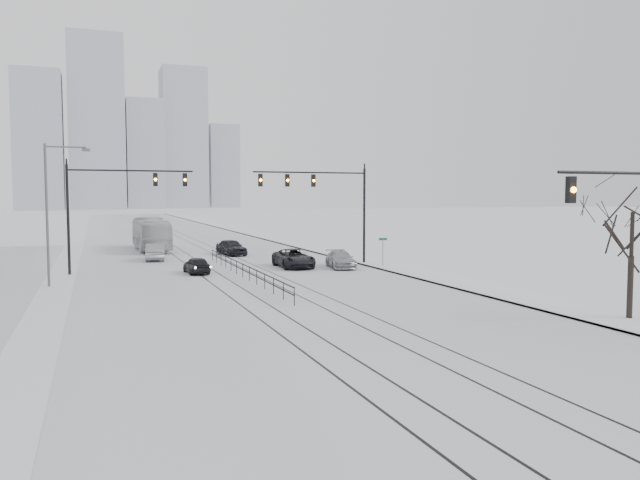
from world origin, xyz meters
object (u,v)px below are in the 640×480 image
Objects in this scene: bare_tree at (632,223)px; box_truck at (151,234)px; sedan_sb_inner at (197,265)px; sedan_nb_right at (341,260)px; sedan_nb_far at (231,247)px; sedan_sb_outer at (155,252)px; sedan_nb_front at (294,259)px.

bare_tree is 49.09m from box_truck.
sedan_nb_right is (11.30, -0.20, 0.04)m from sedan_sb_inner.
sedan_sb_outer is at bearing -172.86° from sedan_nb_far.
sedan_nb_front is at bearing 142.44° from sedan_sb_outer.
sedan_nb_right is (13.29, -11.07, -0.08)m from sedan_sb_outer.
bare_tree reaches higher than sedan_nb_right.
box_truck is (-17.36, 45.83, -2.80)m from bare_tree.
sedan_sb_inner is at bearing -122.58° from sedan_nb_far.
sedan_nb_far is 10.83m from box_truck.
bare_tree is 39.58m from sedan_sb_outer.
sedan_nb_front is at bearing -174.37° from sedan_sb_inner.
box_truck is at bearing 118.42° from sedan_nb_far.
sedan_sb_outer reaches higher than sedan_nb_front.
box_truck is at bearing -86.27° from sedan_sb_outer.
sedan_sb_outer is 13.74m from sedan_nb_front.
sedan_nb_far is at bearing 102.82° from sedan_nb_front.
bare_tree reaches higher than sedan_nb_far.
sedan_nb_front is 0.44× the size of box_truck.
box_truck is (0.54, 10.73, 0.94)m from sedan_sb_outer.
sedan_nb_front is (-8.04, 25.53, -3.75)m from bare_tree.
box_truck reaches higher than sedan_nb_front.
sedan_nb_far reaches higher than sedan_nb_front.
bare_tree is 1.34× the size of sedan_nb_right.
sedan_nb_right is at bearing -76.57° from sedan_nb_far.
sedan_sb_outer is 0.99× the size of sedan_nb_right.
sedan_nb_right is 1.01× the size of sedan_nb_far.
sedan_nb_right is at bearing 119.03° from box_truck.
sedan_nb_far is at bearing 123.69° from sedan_nb_right.
sedan_nb_far is at bearing -155.71° from sedan_sb_outer.
sedan_sb_inner is 14.24m from sedan_nb_far.
sedan_nb_far is at bearing 105.77° from bare_tree.
box_truck is (-12.75, 21.80, 1.03)m from sedan_nb_right.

